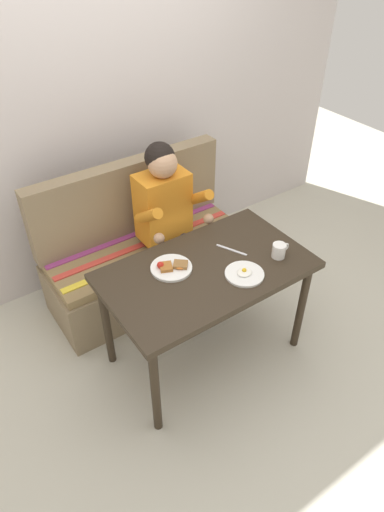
# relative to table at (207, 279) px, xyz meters

# --- Properties ---
(ground_plane) EXTENTS (8.00, 8.00, 0.00)m
(ground_plane) POSITION_rel_table_xyz_m (0.00, 0.00, -0.65)
(ground_plane) COLOR beige
(back_wall) EXTENTS (4.40, 0.10, 2.60)m
(back_wall) POSITION_rel_table_xyz_m (0.00, 1.27, 0.65)
(back_wall) COLOR beige
(back_wall) RESTS_ON ground
(table) EXTENTS (1.20, 0.70, 0.73)m
(table) POSITION_rel_table_xyz_m (0.00, 0.00, 0.00)
(table) COLOR #2F2519
(table) RESTS_ON ground
(couch) EXTENTS (1.44, 0.56, 1.00)m
(couch) POSITION_rel_table_xyz_m (0.00, 0.76, -0.32)
(couch) COLOR #816D51
(couch) RESTS_ON ground
(person) EXTENTS (0.45, 0.61, 1.21)m
(person) POSITION_rel_table_xyz_m (0.11, 0.59, 0.09)
(person) COLOR orange
(person) RESTS_ON ground
(plate_breakfast) EXTENTS (0.24, 0.24, 0.05)m
(plate_breakfast) POSITION_rel_table_xyz_m (-0.17, 0.11, 0.10)
(plate_breakfast) COLOR white
(plate_breakfast) RESTS_ON table
(plate_eggs) EXTENTS (0.22, 0.22, 0.04)m
(plate_eggs) POSITION_rel_table_xyz_m (0.14, -0.17, 0.09)
(plate_eggs) COLOR white
(plate_eggs) RESTS_ON table
(coffee_mug) EXTENTS (0.12, 0.08, 0.09)m
(coffee_mug) POSITION_rel_table_xyz_m (0.41, -0.15, 0.13)
(coffee_mug) COLOR white
(coffee_mug) RESTS_ON table
(knife) EXTENTS (0.10, 0.19, 0.00)m
(knife) POSITION_rel_table_xyz_m (0.22, 0.05, 0.08)
(knife) COLOR silver
(knife) RESTS_ON table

